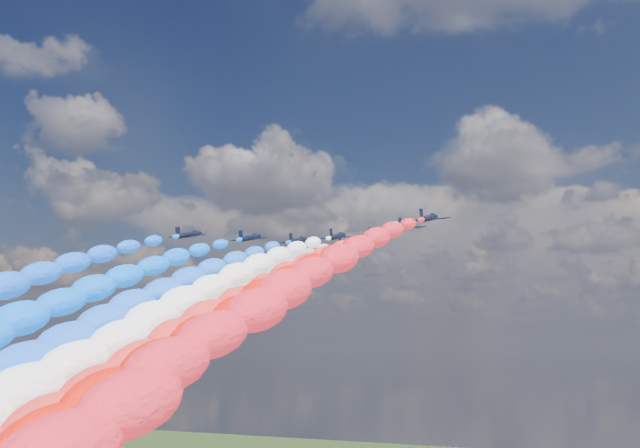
% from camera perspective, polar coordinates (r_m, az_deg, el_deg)
% --- Properties ---
extents(jet_0, '(8.21, 11.26, 4.72)m').
position_cam_1_polar(jet_0, '(175.13, -9.68, -0.78)').
color(jet_0, black).
extents(jet_1, '(8.21, 11.27, 4.72)m').
position_cam_1_polar(jet_1, '(178.38, -5.19, -1.02)').
color(jet_1, black).
extents(trail_1, '(7.29, 106.36, 42.66)m').
position_cam_1_polar(trail_1, '(133.53, -17.47, -5.99)').
color(trail_1, blue).
extents(jet_2, '(8.75, 11.65, 4.72)m').
position_cam_1_polar(jet_2, '(182.12, -1.64, -1.23)').
color(jet_2, black).
extents(trail_2, '(7.29, 106.36, 42.66)m').
position_cam_1_polar(trail_2, '(135.01, -12.45, -6.22)').
color(trail_2, blue).
extents(jet_3, '(8.94, 11.78, 4.72)m').
position_cam_1_polar(jet_3, '(175.21, 1.29, -0.91)').
color(jet_3, black).
extents(trail_3, '(7.29, 106.36, 42.66)m').
position_cam_1_polar(trail_3, '(126.49, -9.06, -6.14)').
color(trail_3, white).
extents(jet_4, '(8.86, 11.73, 4.72)m').
position_cam_1_polar(jet_4, '(186.54, 1.90, -1.41)').
color(jet_4, black).
extents(trail_4, '(7.29, 106.36, 42.66)m').
position_cam_1_polar(trail_4, '(137.43, -7.39, -6.41)').
color(trail_4, white).
extents(jet_5, '(8.90, 11.76, 4.72)m').
position_cam_1_polar(jet_5, '(173.96, 4.26, -0.83)').
color(jet_5, black).
extents(trail_5, '(7.29, 106.36, 42.66)m').
position_cam_1_polar(trail_5, '(123.70, -5.05, -6.15)').
color(trail_5, red).
extents(jet_6, '(8.29, 11.32, 4.72)m').
position_cam_1_polar(jet_6, '(162.11, 6.39, -0.19)').
color(jet_6, black).
extents(trail_6, '(7.29, 106.36, 42.66)m').
position_cam_1_polar(trail_6, '(110.88, -2.97, -5.84)').
color(trail_6, red).
extents(jet_7, '(8.63, 11.57, 4.72)m').
position_cam_1_polar(jet_7, '(152.08, 8.00, 0.43)').
color(jet_7, black).
extents(trail_7, '(7.29, 106.36, 42.66)m').
position_cam_1_polar(trail_7, '(100.14, -1.48, -5.49)').
color(trail_7, red).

